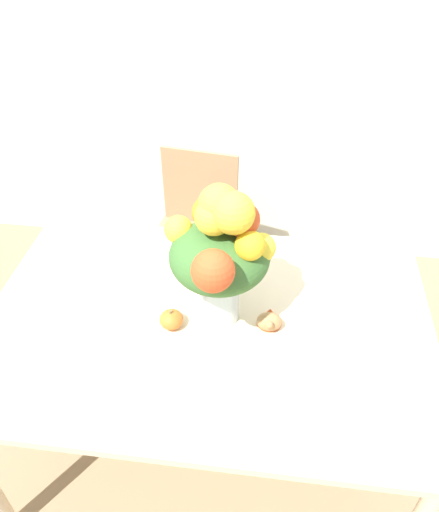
{
  "coord_description": "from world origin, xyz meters",
  "views": [
    {
      "loc": [
        0.19,
        -1.16,
        2.05
      ],
      "look_at": [
        0.04,
        0.03,
        1.05
      ],
      "focal_mm": 35.0,
      "sensor_mm": 36.0,
      "label": 1
    }
  ],
  "objects_px": {
    "dining_chair_near_window": "(194,234)",
    "flower_vase": "(221,251)",
    "pumpkin": "(171,319)",
    "turkey_figurine": "(270,318)"
  },
  "relations": [
    {
      "from": "dining_chair_near_window",
      "to": "flower_vase",
      "type": "bearing_deg",
      "value": -66.16
    },
    {
      "from": "flower_vase",
      "to": "pumpkin",
      "type": "xyz_separation_m",
      "value": [
        -0.16,
        -0.06,
        -0.26
      ]
    },
    {
      "from": "flower_vase",
      "to": "dining_chair_near_window",
      "type": "height_order",
      "value": "flower_vase"
    },
    {
      "from": "pumpkin",
      "to": "dining_chair_near_window",
      "type": "xyz_separation_m",
      "value": [
        -0.09,
        0.92,
        -0.35
      ]
    },
    {
      "from": "flower_vase",
      "to": "turkey_figurine",
      "type": "bearing_deg",
      "value": -5.33
    },
    {
      "from": "flower_vase",
      "to": "dining_chair_near_window",
      "type": "relative_size",
      "value": 0.59
    },
    {
      "from": "turkey_figurine",
      "to": "dining_chair_near_window",
      "type": "height_order",
      "value": "dining_chair_near_window"
    },
    {
      "from": "pumpkin",
      "to": "dining_chair_near_window",
      "type": "bearing_deg",
      "value": 95.63
    },
    {
      "from": "flower_vase",
      "to": "turkey_figurine",
      "type": "relative_size",
      "value": 4.56
    },
    {
      "from": "flower_vase",
      "to": "pumpkin",
      "type": "distance_m",
      "value": 0.31
    }
  ]
}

